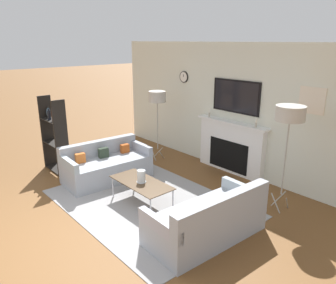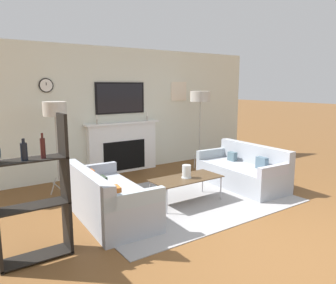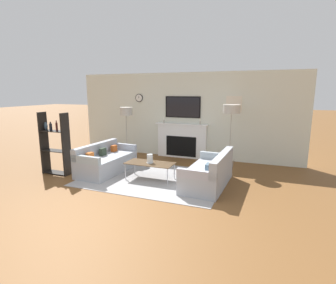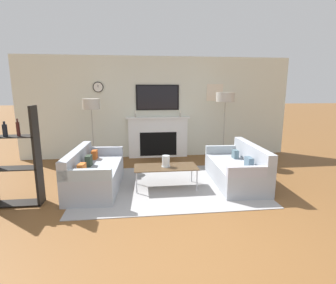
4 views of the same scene
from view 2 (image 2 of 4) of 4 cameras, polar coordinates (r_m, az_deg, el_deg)
ground_plane at (r=4.34m, az=19.59°, el=-16.72°), size 60.00×60.00×0.00m
fireplace_wall at (r=7.28m, az=-8.31°, el=4.38°), size 7.34×0.28×2.70m
area_rug at (r=5.59m, az=2.95°, el=-10.00°), size 3.39×2.45×0.01m
couch_left at (r=4.82m, az=-10.37°, el=-9.93°), size 0.92×1.74×0.75m
couch_right at (r=6.42m, az=12.93°, el=-5.09°), size 0.91×1.77×0.78m
coffee_table at (r=5.36m, az=3.22°, el=-6.51°), size 1.18×0.55×0.42m
hurricane_candle at (r=5.34m, az=3.23°, el=-5.27°), size 0.17×0.17×0.21m
floor_lamp_left at (r=5.94m, az=-19.12°, el=5.25°), size 0.40×0.40×1.63m
floor_lamp_right at (r=7.49m, az=5.65°, el=7.73°), size 0.46×0.46×1.78m
shelf_unit at (r=3.83m, az=-22.83°, el=-7.90°), size 0.76×0.28×1.60m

